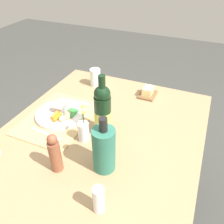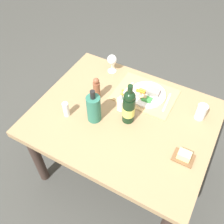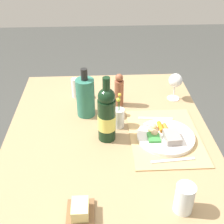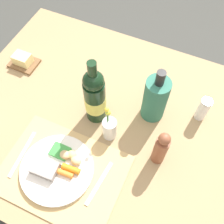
% 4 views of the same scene
% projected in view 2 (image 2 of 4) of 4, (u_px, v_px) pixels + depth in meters
% --- Properties ---
extents(ground_plane, '(8.00, 8.00, 0.00)m').
position_uv_depth(ground_plane, '(121.00, 166.00, 2.35)').
color(ground_plane, '#3F403D').
extents(dining_table, '(1.26, 1.01, 0.72)m').
position_uv_depth(dining_table, '(123.00, 125.00, 1.87)').
color(dining_table, '#9E8059').
rests_on(dining_table, ground_plane).
extents(placemat, '(0.45, 0.34, 0.01)m').
position_uv_depth(placemat, '(145.00, 95.00, 1.94)').
color(placemat, tan).
rests_on(placemat, dining_table).
extents(dinner_plate, '(0.27, 0.27, 0.05)m').
position_uv_depth(dinner_plate, '(148.00, 94.00, 1.92)').
color(dinner_plate, white).
rests_on(dinner_plate, placemat).
extents(fork, '(0.03, 0.20, 0.00)m').
position_uv_depth(fork, '(167.00, 102.00, 1.88)').
color(fork, silver).
rests_on(fork, placemat).
extents(knife, '(0.03, 0.18, 0.00)m').
position_uv_depth(knife, '(127.00, 89.00, 1.97)').
color(knife, silver).
rests_on(knife, placemat).
extents(salt_shaker, '(0.04, 0.04, 0.12)m').
position_uv_depth(salt_shaker, '(66.00, 109.00, 1.77)').
color(salt_shaker, white).
rests_on(salt_shaker, dining_table).
extents(cooler_bottle, '(0.10, 0.10, 0.27)m').
position_uv_depth(cooler_bottle, '(94.00, 108.00, 1.71)').
color(cooler_bottle, '#2D6E59').
rests_on(cooler_bottle, dining_table).
extents(flower_vase, '(0.06, 0.06, 0.20)m').
position_uv_depth(flower_vase, '(121.00, 104.00, 1.80)').
color(flower_vase, silver).
rests_on(flower_vase, dining_table).
extents(wine_bottle, '(0.08, 0.08, 0.33)m').
position_uv_depth(wine_bottle, '(129.00, 107.00, 1.68)').
color(wine_bottle, black).
rests_on(wine_bottle, dining_table).
extents(wine_glass, '(0.08, 0.08, 0.16)m').
position_uv_depth(wine_glass, '(112.00, 60.00, 2.04)').
color(wine_glass, white).
rests_on(wine_glass, dining_table).
extents(butter_dish, '(0.13, 0.10, 0.06)m').
position_uv_depth(butter_dish, '(184.00, 156.00, 1.56)').
color(butter_dish, brown).
rests_on(butter_dish, dining_table).
extents(pepper_mill, '(0.05, 0.05, 0.19)m').
position_uv_depth(pepper_mill, '(97.00, 89.00, 1.85)').
color(pepper_mill, brown).
rests_on(pepper_mill, dining_table).
extents(water_tumbler, '(0.07, 0.07, 0.12)m').
position_uv_depth(water_tumbler, '(201.00, 113.00, 1.76)').
color(water_tumbler, silver).
rests_on(water_tumbler, dining_table).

